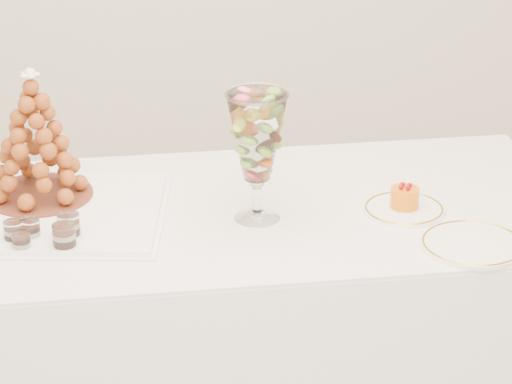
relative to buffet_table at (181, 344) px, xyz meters
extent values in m
cube|color=white|center=(0.00, 0.00, -0.01)|extent=(2.13, 0.88, 0.79)
cube|color=white|center=(0.00, 0.00, 0.40)|extent=(2.12, 0.88, 0.01)
cube|color=white|center=(-0.37, 0.04, 0.41)|extent=(0.72, 0.58, 0.02)
cylinder|color=white|center=(0.21, -0.05, 0.41)|extent=(0.12, 0.12, 0.02)
cylinder|color=white|center=(0.21, -0.05, 0.46)|extent=(0.03, 0.03, 0.08)
sphere|color=white|center=(0.21, -0.05, 0.51)|extent=(0.04, 0.04, 0.04)
cylinder|color=white|center=(0.60, -0.06, 0.41)|extent=(0.22, 0.22, 0.01)
cylinder|color=white|center=(0.72, -0.29, 0.41)|extent=(0.26, 0.26, 0.01)
cylinder|color=white|center=(-0.42, -0.13, 0.44)|extent=(0.06, 0.06, 0.07)
cylinder|color=white|center=(-0.38, -0.12, 0.43)|extent=(0.05, 0.05, 0.06)
cylinder|color=white|center=(-0.28, -0.13, 0.44)|extent=(0.06, 0.06, 0.08)
cylinder|color=white|center=(-0.40, -0.18, 0.43)|extent=(0.06, 0.06, 0.06)
cylinder|color=white|center=(-0.29, -0.19, 0.44)|extent=(0.07, 0.07, 0.08)
cylinder|color=maroon|center=(-0.36, 0.12, 0.43)|extent=(0.29, 0.29, 0.01)
cone|color=#904016|center=(-0.36, 0.12, 0.60)|extent=(0.29, 0.29, 0.35)
sphere|color=white|center=(-0.36, 0.12, 0.77)|extent=(0.03, 0.03, 0.03)
cylinder|color=orange|center=(0.60, -0.05, 0.44)|extent=(0.08, 0.08, 0.05)
sphere|color=maroon|center=(0.61, -0.05, 0.47)|extent=(0.01, 0.01, 0.01)
sphere|color=maroon|center=(0.60, -0.04, 0.47)|extent=(0.01, 0.01, 0.01)
sphere|color=maroon|center=(0.59, -0.06, 0.47)|extent=(0.01, 0.01, 0.01)
sphere|color=maroon|center=(0.61, -0.07, 0.47)|extent=(0.01, 0.01, 0.01)
camera|label=1|loc=(-0.17, -2.90, 1.78)|focal=85.00mm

